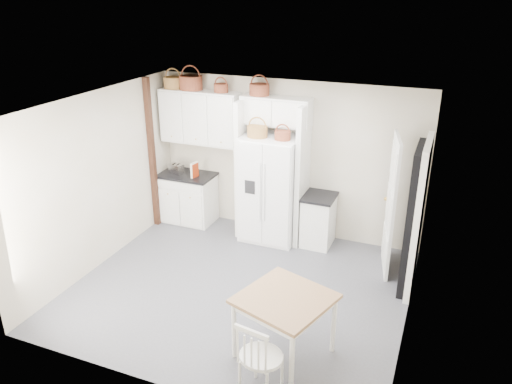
% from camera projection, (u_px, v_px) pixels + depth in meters
% --- Properties ---
extents(floor, '(4.50, 4.50, 0.00)m').
position_uv_depth(floor, '(240.00, 288.00, 7.03)').
color(floor, '#49484D').
rests_on(floor, ground).
extents(ceiling, '(4.50, 4.50, 0.00)m').
position_uv_depth(ceiling, '(237.00, 106.00, 6.03)').
color(ceiling, white).
rests_on(ceiling, wall_back).
extents(wall_back, '(4.50, 0.00, 4.50)m').
position_uv_depth(wall_back, '(287.00, 159.00, 8.24)').
color(wall_back, '#BCAE90').
rests_on(wall_back, floor).
extents(wall_left, '(0.00, 4.00, 4.00)m').
position_uv_depth(wall_left, '(98.00, 181.00, 7.30)').
color(wall_left, '#BCAE90').
rests_on(wall_left, floor).
extents(wall_right, '(0.00, 4.00, 4.00)m').
position_uv_depth(wall_right, '(417.00, 234.00, 5.75)').
color(wall_right, '#BCAE90').
rests_on(wall_right, floor).
extents(refrigerator, '(0.91, 0.73, 1.76)m').
position_uv_depth(refrigerator, '(271.00, 189.00, 8.14)').
color(refrigerator, white).
rests_on(refrigerator, floor).
extents(base_cab_left, '(0.92, 0.58, 0.85)m').
position_uv_depth(base_cab_left, '(188.00, 198.00, 8.92)').
color(base_cab_left, white).
rests_on(base_cab_left, floor).
extents(base_cab_right, '(0.46, 0.56, 0.82)m').
position_uv_depth(base_cab_right, '(318.00, 221.00, 8.10)').
color(base_cab_right, white).
rests_on(base_cab_right, floor).
extents(dining_table, '(1.17, 1.17, 0.77)m').
position_uv_depth(dining_table, '(284.00, 326.00, 5.64)').
color(dining_table, brown).
rests_on(dining_table, floor).
extents(windsor_chair, '(0.52, 0.48, 0.94)m').
position_uv_depth(windsor_chair, '(261.00, 357.00, 5.06)').
color(windsor_chair, white).
rests_on(windsor_chair, floor).
extents(counter_left, '(0.96, 0.62, 0.04)m').
position_uv_depth(counter_left, '(187.00, 175.00, 8.75)').
color(counter_left, black).
rests_on(counter_left, base_cab_left).
extents(counter_right, '(0.50, 0.59, 0.04)m').
position_uv_depth(counter_right, '(320.00, 197.00, 7.94)').
color(counter_right, black).
rests_on(counter_right, base_cab_right).
extents(toaster, '(0.28, 0.20, 0.17)m').
position_uv_depth(toaster, '(176.00, 169.00, 8.74)').
color(toaster, silver).
rests_on(toaster, counter_left).
extents(cookbook_red, '(0.07, 0.17, 0.25)m').
position_uv_depth(cookbook_red, '(195.00, 170.00, 8.56)').
color(cookbook_red, '#99280B').
rests_on(cookbook_red, counter_left).
extents(cookbook_cream, '(0.07, 0.18, 0.26)m').
position_uv_depth(cookbook_cream, '(194.00, 170.00, 8.56)').
color(cookbook_cream, white).
rests_on(cookbook_cream, counter_left).
extents(basket_upper_a, '(0.33, 0.33, 0.19)m').
position_uv_depth(basket_upper_a, '(173.00, 83.00, 8.34)').
color(basket_upper_a, brown).
rests_on(basket_upper_a, upper_cabinet).
extents(basket_upper_b, '(0.39, 0.39, 0.23)m').
position_uv_depth(basket_upper_b, '(191.00, 83.00, 8.22)').
color(basket_upper_b, brown).
rests_on(basket_upper_b, upper_cabinet).
extents(basket_upper_c, '(0.24, 0.24, 0.14)m').
position_uv_depth(basket_upper_c, '(221.00, 88.00, 8.05)').
color(basket_upper_c, brown).
rests_on(basket_upper_c, upper_cabinet).
extents(basket_bridge_a, '(0.32, 0.32, 0.18)m').
position_uv_depth(basket_bridge_a, '(259.00, 90.00, 7.81)').
color(basket_bridge_a, brown).
rests_on(basket_bridge_a, bridge_cabinet).
extents(basket_fridge_a, '(0.32, 0.32, 0.17)m').
position_uv_depth(basket_fridge_a, '(257.00, 132.00, 7.75)').
color(basket_fridge_a, brown).
rests_on(basket_fridge_a, refrigerator).
extents(basket_fridge_b, '(0.25, 0.25, 0.13)m').
position_uv_depth(basket_fridge_b, '(283.00, 136.00, 7.62)').
color(basket_fridge_b, brown).
rests_on(basket_fridge_b, refrigerator).
extents(upper_cabinet, '(1.40, 0.34, 0.90)m').
position_uv_depth(upper_cabinet, '(200.00, 117.00, 8.38)').
color(upper_cabinet, white).
rests_on(upper_cabinet, wall_back).
extents(bridge_cabinet, '(1.12, 0.34, 0.45)m').
position_uv_depth(bridge_cabinet, '(276.00, 111.00, 7.83)').
color(bridge_cabinet, white).
rests_on(bridge_cabinet, wall_back).
extents(fridge_panel_left, '(0.08, 0.60, 2.30)m').
position_uv_depth(fridge_panel_left, '(244.00, 168.00, 8.27)').
color(fridge_panel_left, white).
rests_on(fridge_panel_left, floor).
extents(fridge_panel_right, '(0.08, 0.60, 2.30)m').
position_uv_depth(fridge_panel_right, '(303.00, 176.00, 7.92)').
color(fridge_panel_right, white).
rests_on(fridge_panel_right, floor).
extents(trim_post, '(0.09, 0.09, 2.60)m').
position_uv_depth(trim_post, '(152.00, 155.00, 8.44)').
color(trim_post, black).
rests_on(trim_post, floor).
extents(doorway_void, '(0.18, 0.85, 2.05)m').
position_uv_depth(doorway_void, '(415.00, 219.00, 6.74)').
color(doorway_void, black).
rests_on(doorway_void, floor).
extents(door_slab, '(0.21, 0.79, 2.05)m').
position_uv_depth(door_slab, '(391.00, 206.00, 7.15)').
color(door_slab, white).
rests_on(door_slab, floor).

